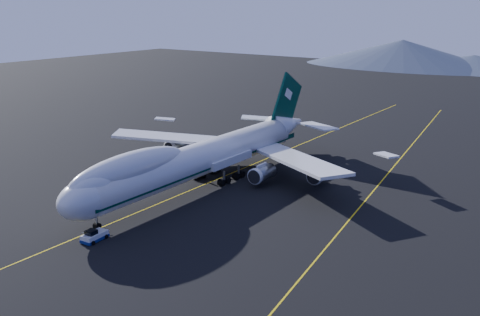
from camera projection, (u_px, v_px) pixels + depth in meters
The scene contains 5 objects.
ground at pixel (202, 185), 106.37m from camera, with size 500.00×500.00×0.00m, color black.
taxiway_line_main at pixel (202, 185), 106.37m from camera, with size 0.25×220.00×0.01m, color #DEBF0D.
taxiway_line_side at pixel (364, 202), 97.46m from camera, with size 0.25×200.00×0.01m, color #DEBF0D.
boeing_747 at pixel (202, 157), 104.80m from camera, with size 59.62×72.43×19.37m.
pushback_tug at pixel (95, 237), 81.45m from camera, with size 2.69×4.35×1.83m.
Camera 1 is at (64.60, -77.67, 34.58)m, focal length 40.00 mm.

